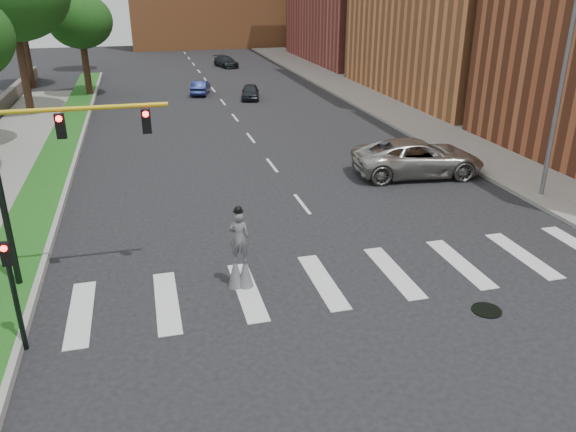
{
  "coord_description": "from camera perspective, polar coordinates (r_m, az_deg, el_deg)",
  "views": [
    {
      "loc": [
        -6.59,
        -14.67,
        9.29
      ],
      "look_at": [
        -2.0,
        2.87,
        1.7
      ],
      "focal_mm": 35.0,
      "sensor_mm": 36.0,
      "label": 1
    }
  ],
  "objects": [
    {
      "name": "ground_plane",
      "position": [
        18.57,
        8.31,
        -7.57
      ],
      "size": [
        160.0,
        160.0,
        0.0
      ],
      "primitive_type": "plane",
      "color": "black",
      "rests_on": "ground"
    },
    {
      "name": "grass_median",
      "position": [
        36.19,
        -22.09,
        6.37
      ],
      "size": [
        2.0,
        60.0,
        0.25
      ],
      "primitive_type": "cube",
      "color": "#195317",
      "rests_on": "ground"
    },
    {
      "name": "median_curb",
      "position": [
        36.06,
        -20.44,
        6.58
      ],
      "size": [
        0.2,
        60.0,
        0.28
      ],
      "primitive_type": "cube",
      "color": "#969590",
      "rests_on": "ground"
    },
    {
      "name": "sidewalk_right",
      "position": [
        44.97,
        10.99,
        10.51
      ],
      "size": [
        5.0,
        90.0,
        0.18
      ],
      "primitive_type": "cube",
      "color": "gray",
      "rests_on": "ground"
    },
    {
      "name": "manhole",
      "position": [
        18.4,
        19.52,
        -9.01
      ],
      "size": [
        0.9,
        0.9,
        0.04
      ],
      "primitive_type": "cylinder",
      "color": "black",
      "rests_on": "ground"
    },
    {
      "name": "streetlight",
      "position": [
        27.43,
        25.76,
        11.31
      ],
      "size": [
        2.05,
        0.2,
        9.0
      ],
      "color": "slate",
      "rests_on": "ground"
    },
    {
      "name": "traffic_signal",
      "position": [
        18.67,
        -23.97,
        4.75
      ],
      "size": [
        5.3,
        0.23,
        6.2
      ],
      "color": "black",
      "rests_on": "ground"
    },
    {
      "name": "secondary_signal",
      "position": [
        16.38,
        -26.15,
        -6.47
      ],
      "size": [
        0.25,
        0.21,
        3.23
      ],
      "color": "black",
      "rests_on": "ground"
    },
    {
      "name": "stilt_performer",
      "position": [
        18.19,
        -4.92,
        -4.06
      ],
      "size": [
        0.83,
        0.6,
        2.86
      ],
      "rotation": [
        0.0,
        0.0,
        2.9
      ],
      "color": "#311E13",
      "rests_on": "ground"
    },
    {
      "name": "suv_crossing",
      "position": [
        29.75,
        13.05,
        5.79
      ],
      "size": [
        6.97,
        3.82,
        1.85
      ],
      "primitive_type": "imported",
      "rotation": [
        0.0,
        0.0,
        1.46
      ],
      "color": "#A19F98",
      "rests_on": "ground"
    },
    {
      "name": "car_near",
      "position": [
        49.05,
        -3.85,
        12.48
      ],
      "size": [
        2.14,
        3.81,
        1.22
      ],
      "primitive_type": "imported",
      "rotation": [
        0.0,
        0.0,
        -0.2
      ],
      "color": "black",
      "rests_on": "ground"
    },
    {
      "name": "car_mid",
      "position": [
        51.59,
        -8.88,
        12.77
      ],
      "size": [
        2.17,
        3.92,
        1.22
      ],
      "primitive_type": "imported",
      "rotation": [
        0.0,
        0.0,
        2.89
      ],
      "color": "#161F4E",
      "rests_on": "ground"
    },
    {
      "name": "car_far",
      "position": [
        68.53,
        -6.32,
        15.32
      ],
      "size": [
        2.8,
        4.56,
        1.24
      ],
      "primitive_type": "imported",
      "rotation": [
        0.0,
        0.0,
        0.27
      ],
      "color": "black",
      "rests_on": "ground"
    },
    {
      "name": "tree_6",
      "position": [
        52.16,
        -20.37,
        18.04
      ],
      "size": [
        5.27,
        5.27,
        8.53
      ],
      "color": "#311E13",
      "rests_on": "ground"
    },
    {
      "name": "tree_7",
      "position": [
        68.37,
        -20.47,
        19.18
      ],
      "size": [
        4.93,
        4.93,
        8.81
      ],
      "color": "#311E13",
      "rests_on": "ground"
    }
  ]
}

